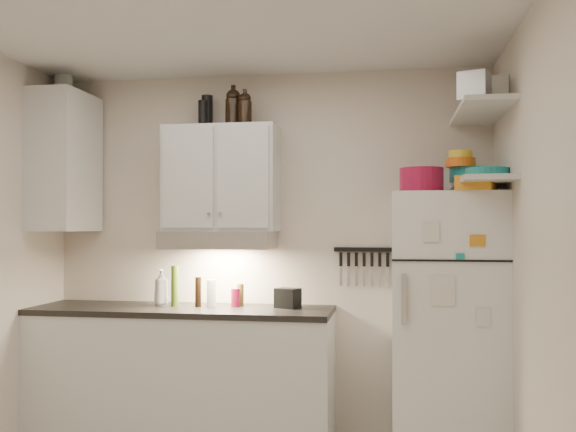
# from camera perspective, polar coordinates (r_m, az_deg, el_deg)

# --- Properties ---
(ceiling) EXTENTS (3.20, 3.00, 0.02)m
(ceiling) POSITION_cam_1_polar(r_m,az_deg,el_deg) (3.42, -6.90, 18.29)
(ceiling) COLOR silver
(ceiling) RESTS_ON ground
(back_wall) EXTENTS (3.20, 0.02, 2.60)m
(back_wall) POSITION_cam_1_polar(r_m,az_deg,el_deg) (4.71, -1.82, -3.18)
(back_wall) COLOR beige
(back_wall) RESTS_ON ground
(right_wall) EXTENTS (0.02, 3.00, 2.60)m
(right_wall) POSITION_cam_1_polar(r_m,az_deg,el_deg) (3.19, 22.13, -4.15)
(right_wall) COLOR beige
(right_wall) RESTS_ON ground
(base_cabinet) EXTENTS (2.10, 0.60, 0.88)m
(base_cabinet) POSITION_cam_1_polar(r_m,az_deg,el_deg) (4.66, -9.44, -13.87)
(base_cabinet) COLOR silver
(base_cabinet) RESTS_ON floor
(countertop) EXTENTS (2.10, 0.62, 0.04)m
(countertop) POSITION_cam_1_polar(r_m,az_deg,el_deg) (4.58, -9.42, -8.25)
(countertop) COLOR black
(countertop) RESTS_ON base_cabinet
(upper_cabinet) EXTENTS (0.80, 0.33, 0.75)m
(upper_cabinet) POSITION_cam_1_polar(r_m,az_deg,el_deg) (4.61, -5.90, 3.31)
(upper_cabinet) COLOR silver
(upper_cabinet) RESTS_ON back_wall
(side_cabinet) EXTENTS (0.33, 0.55, 1.00)m
(side_cabinet) POSITION_cam_1_polar(r_m,az_deg,el_deg) (4.92, -19.24, 4.55)
(side_cabinet) COLOR silver
(side_cabinet) RESTS_ON left_wall
(range_hood) EXTENTS (0.76, 0.46, 0.12)m
(range_hood) POSITION_cam_1_polar(r_m,az_deg,el_deg) (4.54, -6.13, -2.12)
(range_hood) COLOR silver
(range_hood) RESTS_ON back_wall
(fridge) EXTENTS (0.70, 0.68, 1.70)m
(fridge) POSITION_cam_1_polar(r_m,az_deg,el_deg) (4.33, 13.94, -9.33)
(fridge) COLOR white
(fridge) RESTS_ON floor
(shelf_hi) EXTENTS (0.30, 0.95, 0.03)m
(shelf_hi) POSITION_cam_1_polar(r_m,az_deg,el_deg) (4.23, 16.76, 8.86)
(shelf_hi) COLOR silver
(shelf_hi) RESTS_ON right_wall
(shelf_lo) EXTENTS (0.30, 0.95, 0.03)m
(shelf_lo) POSITION_cam_1_polar(r_m,az_deg,el_deg) (4.18, 16.79, 2.90)
(shelf_lo) COLOR silver
(shelf_lo) RESTS_ON right_wall
(knife_strip) EXTENTS (0.42, 0.02, 0.03)m
(knife_strip) POSITION_cam_1_polar(r_m,az_deg,el_deg) (4.60, 6.72, -2.98)
(knife_strip) COLOR black
(knife_strip) RESTS_ON back_wall
(dutch_oven) EXTENTS (0.36, 0.36, 0.16)m
(dutch_oven) POSITION_cam_1_polar(r_m,az_deg,el_deg) (4.26, 11.77, 3.10)
(dutch_oven) COLOR maroon
(dutch_oven) RESTS_ON fridge
(book_stack) EXTENTS (0.28, 0.31, 0.09)m
(book_stack) POSITION_cam_1_polar(r_m,az_deg,el_deg) (4.06, 16.40, 2.78)
(book_stack) COLOR orange
(book_stack) RESTS_ON fridge
(spice_jar) EXTENTS (0.08, 0.08, 0.11)m
(spice_jar) POSITION_cam_1_polar(r_m,az_deg,el_deg) (4.24, 15.68, 2.78)
(spice_jar) COLOR silver
(spice_jar) RESTS_ON fridge
(stock_pot) EXTENTS (0.31, 0.31, 0.20)m
(stock_pot) POSITION_cam_1_polar(r_m,az_deg,el_deg) (4.57, 16.93, 9.58)
(stock_pot) COLOR silver
(stock_pot) RESTS_ON shelf_hi
(tin_a) EXTENTS (0.20, 0.18, 0.18)m
(tin_a) POSITION_cam_1_polar(r_m,az_deg,el_deg) (4.20, 17.73, 10.39)
(tin_a) COLOR #AAAAAD
(tin_a) RESTS_ON shelf_hi
(tin_b) EXTENTS (0.21, 0.21, 0.16)m
(tin_b) POSITION_cam_1_polar(r_m,az_deg,el_deg) (3.96, 16.23, 10.95)
(tin_b) COLOR #AAAAAD
(tin_b) RESTS_ON shelf_hi
(bowl_teal) EXTENTS (0.24, 0.24, 0.10)m
(bowl_teal) POSITION_cam_1_polar(r_m,az_deg,el_deg) (4.39, 15.71, 3.53)
(bowl_teal) COLOR teal
(bowl_teal) RESTS_ON shelf_lo
(bowl_orange) EXTENTS (0.19, 0.19, 0.06)m
(bowl_orange) POSITION_cam_1_polar(r_m,az_deg,el_deg) (4.34, 15.09, 4.60)
(bowl_orange) COLOR orange
(bowl_orange) RESTS_ON bowl_teal
(bowl_yellow) EXTENTS (0.15, 0.15, 0.05)m
(bowl_yellow) POSITION_cam_1_polar(r_m,az_deg,el_deg) (4.35, 15.09, 5.29)
(bowl_yellow) COLOR yellow
(bowl_yellow) RESTS_ON bowl_orange
(plates) EXTENTS (0.33, 0.33, 0.07)m
(plates) POSITION_cam_1_polar(r_m,az_deg,el_deg) (4.11, 17.32, 3.63)
(plates) COLOR teal
(plates) RESTS_ON shelf_lo
(growler_a) EXTENTS (0.15, 0.15, 0.27)m
(growler_a) POSITION_cam_1_polar(r_m,az_deg,el_deg) (4.64, -4.89, 9.62)
(growler_a) COLOR black
(growler_a) RESTS_ON upper_cabinet
(growler_b) EXTENTS (0.10, 0.10, 0.23)m
(growler_b) POSITION_cam_1_polar(r_m,az_deg,el_deg) (4.56, -3.85, 9.55)
(growler_b) COLOR black
(growler_b) RESTS_ON upper_cabinet
(thermos_a) EXTENTS (0.09, 0.09, 0.24)m
(thermos_a) POSITION_cam_1_polar(r_m,az_deg,el_deg) (4.77, -7.20, 9.16)
(thermos_a) COLOR black
(thermos_a) RESTS_ON upper_cabinet
(thermos_b) EXTENTS (0.08, 0.08, 0.19)m
(thermos_b) POSITION_cam_1_polar(r_m,az_deg,el_deg) (4.72, -7.58, 8.98)
(thermos_b) COLOR black
(thermos_b) RESTS_ON upper_cabinet
(side_jar) EXTENTS (0.17, 0.17, 0.18)m
(side_jar) POSITION_cam_1_polar(r_m,az_deg,el_deg) (5.11, -19.33, 11.02)
(side_jar) COLOR silver
(side_jar) RESTS_ON side_cabinet
(soap_bottle) EXTENTS (0.11, 0.12, 0.29)m
(soap_bottle) POSITION_cam_1_polar(r_m,az_deg,el_deg) (4.68, -11.20, -6.05)
(soap_bottle) COLOR silver
(soap_bottle) RESTS_ON countertop
(pepper_mill) EXTENTS (0.06, 0.06, 0.16)m
(pepper_mill) POSITION_cam_1_polar(r_m,az_deg,el_deg) (4.61, -4.25, -6.99)
(pepper_mill) COLOR brown
(pepper_mill) RESTS_ON countertop
(oil_bottle) EXTENTS (0.06, 0.06, 0.29)m
(oil_bottle) POSITION_cam_1_polar(r_m,az_deg,el_deg) (4.63, -10.02, -6.15)
(oil_bottle) COLOR #446318
(oil_bottle) RESTS_ON countertop
(vinegar_bottle) EXTENTS (0.05, 0.05, 0.21)m
(vinegar_bottle) POSITION_cam_1_polar(r_m,az_deg,el_deg) (4.57, -7.99, -6.69)
(vinegar_bottle) COLOR black
(vinegar_bottle) RESTS_ON countertop
(clear_bottle) EXTENTS (0.07, 0.07, 0.19)m
(clear_bottle) POSITION_cam_1_polar(r_m,az_deg,el_deg) (4.56, -6.83, -6.84)
(clear_bottle) COLOR silver
(clear_bottle) RESTS_ON countertop
(red_jar) EXTENTS (0.08, 0.08, 0.13)m
(red_jar) POSITION_cam_1_polar(r_m,az_deg,el_deg) (4.54, -4.69, -7.25)
(red_jar) COLOR maroon
(red_jar) RESTS_ON countertop
(caddy) EXTENTS (0.19, 0.17, 0.14)m
(caddy) POSITION_cam_1_polar(r_m,az_deg,el_deg) (4.47, -0.02, -7.31)
(caddy) COLOR black
(caddy) RESTS_ON countertop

